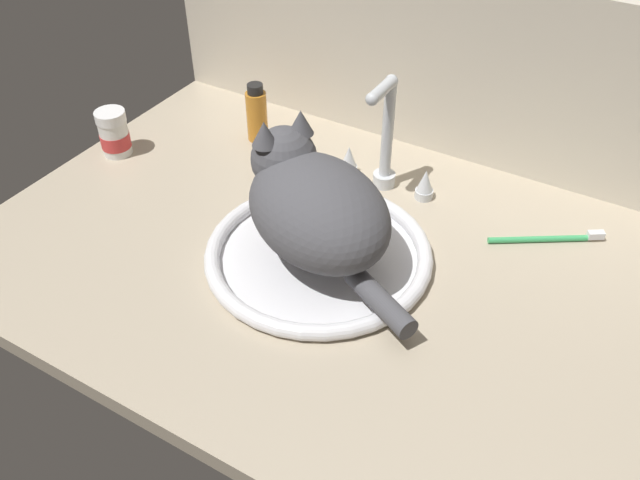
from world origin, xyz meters
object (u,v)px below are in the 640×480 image
at_px(faucet, 386,148).
at_px(cat, 313,203).
at_px(pill_bottle, 114,134).
at_px(toothbrush, 549,238).
at_px(sink_basin, 320,254).
at_px(amber_bottle, 257,114).

xyz_separation_m(faucet, cat, (-0.02, -0.22, 0.02)).
relative_size(pill_bottle, toothbrush, 0.54).
bearing_deg(faucet, sink_basin, -90.00).
xyz_separation_m(sink_basin, pill_bottle, (-0.49, 0.07, 0.03)).
xyz_separation_m(faucet, pill_bottle, (-0.49, -0.16, -0.04)).
relative_size(cat, toothbrush, 2.20).
relative_size(amber_bottle, toothbrush, 0.71).
bearing_deg(cat, amber_bottle, 138.29).
bearing_deg(faucet, toothbrush, -0.38).
distance_m(cat, toothbrush, 0.39).
bearing_deg(pill_bottle, cat, -7.35).
relative_size(faucet, cat, 0.59).
relative_size(cat, pill_bottle, 4.04).
height_order(faucet, cat, faucet).
distance_m(faucet, cat, 0.22).
xyz_separation_m(cat, toothbrush, (0.31, 0.22, -0.09)).
distance_m(faucet, toothbrush, 0.31).
relative_size(pill_bottle, amber_bottle, 0.76).
height_order(faucet, toothbrush, faucet).
distance_m(sink_basin, pill_bottle, 0.49).
height_order(sink_basin, pill_bottle, pill_bottle).
bearing_deg(sink_basin, pill_bottle, 171.90).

